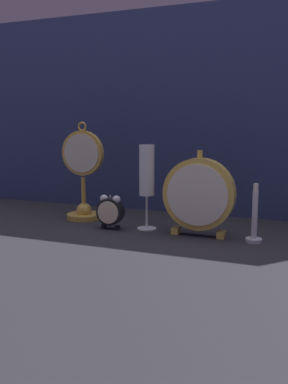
{
  "coord_description": "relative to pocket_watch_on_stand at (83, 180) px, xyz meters",
  "views": [
    {
      "loc": [
        0.46,
        -1.06,
        0.3
      ],
      "look_at": [
        0.0,
        0.08,
        0.11
      ],
      "focal_mm": 40.0,
      "sensor_mm": 36.0,
      "label": 1
    }
  ],
  "objects": [
    {
      "name": "ground_plane",
      "position": [
        0.22,
        -0.12,
        -0.13
      ],
      "size": [
        4.0,
        4.0,
        0.0
      ],
      "primitive_type": "plane",
      "color": "#232328"
    },
    {
      "name": "fabric_backdrop_drape",
      "position": [
        0.22,
        0.21,
        0.21
      ],
      "size": [
        1.54,
        0.01,
        0.68
      ],
      "primitive_type": "cube",
      "color": "navy",
      "rests_on": "ground_plane"
    },
    {
      "name": "pocket_watch_on_stand",
      "position": [
        0.0,
        0.0,
        0.0
      ],
      "size": [
        0.14,
        0.11,
        0.31
      ],
      "color": "gold",
      "rests_on": "ground_plane"
    },
    {
      "name": "alarm_clock_twin_bell",
      "position": [
        0.14,
        -0.09,
        -0.07
      ],
      "size": [
        0.08,
        0.03,
        0.1
      ],
      "color": "black",
      "rests_on": "ground_plane"
    },
    {
      "name": "mantel_clock_silver",
      "position": [
        0.4,
        -0.07,
        -0.01
      ],
      "size": [
        0.2,
        0.04,
        0.23
      ],
      "color": "gold",
      "rests_on": "ground_plane"
    },
    {
      "name": "champagne_flute",
      "position": [
        0.24,
        -0.05,
        0.03
      ],
      "size": [
        0.06,
        0.06,
        0.25
      ],
      "color": "silver",
      "rests_on": "ground_plane"
    },
    {
      "name": "brass_candlestick",
      "position": [
        0.55,
        -0.08,
        -0.08
      ],
      "size": [
        0.04,
        0.04,
        0.15
      ],
      "color": "silver",
      "rests_on": "ground_plane"
    }
  ]
}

